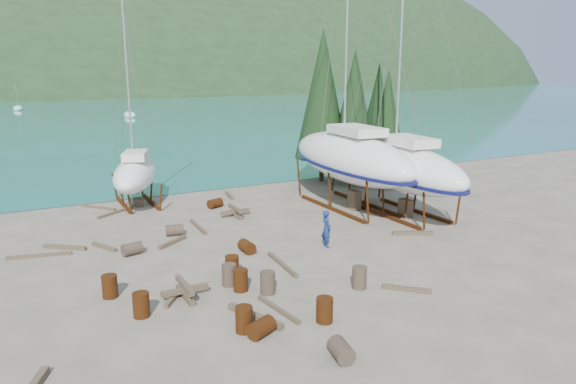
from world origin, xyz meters
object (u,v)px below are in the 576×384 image
large_sailboat_near (350,157)px  large_sailboat_far (401,166)px  small_sailboat_shore (135,173)px  worker (326,229)px

large_sailboat_near → large_sailboat_far: bearing=-53.0°
large_sailboat_near → small_sailboat_shore: large_sailboat_near is taller
small_sailboat_shore → large_sailboat_near: bearing=-10.8°
large_sailboat_far → small_sailboat_shore: (-13.30, 9.77, -0.88)m
large_sailboat_near → worker: 8.06m
large_sailboat_far → worker: bearing=-150.5°
large_sailboat_far → small_sailboat_shore: 16.52m
large_sailboat_near → worker: size_ratio=10.80×
large_sailboat_near → small_sailboat_shore: size_ratio=1.60×
small_sailboat_shore → worker: small_sailboat_shore is taller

